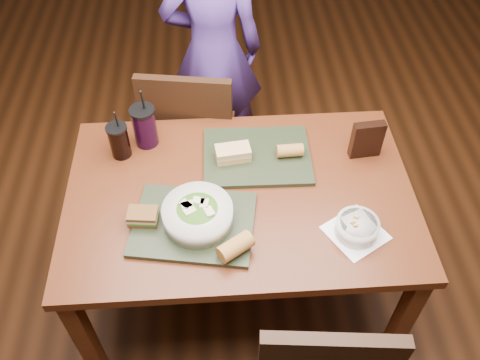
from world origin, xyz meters
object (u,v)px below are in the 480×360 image
object	(u,v)px
tray_near	(194,224)
salad_bowl	(198,214)
chip_bag	(367,140)
baguette_near	(235,247)
sandwich_near	(143,216)
dining_table	(240,208)
soup_bowl	(357,227)
chair_far	(189,137)
cup_cola	(119,141)
diner	(213,52)
tray_far	(257,156)
cup_berry	(145,126)
baguette_far	(290,151)
sandwich_far	(233,153)

from	to	relation	value
tray_near	salad_bowl	distance (m)	0.05
chip_bag	baguette_near	bearing A→B (deg)	-145.94
sandwich_near	dining_table	bearing A→B (deg)	19.55
dining_table	soup_bowl	bearing A→B (deg)	-28.49
chair_far	cup_cola	xyz separation A→B (m)	(-0.25, -0.33, 0.30)
chair_far	diner	bearing A→B (deg)	72.89
tray_far	cup_berry	bearing A→B (deg)	165.02
soup_bowl	tray_near	bearing A→B (deg)	173.01
baguette_far	chip_bag	xyz separation A→B (m)	(0.30, 0.00, 0.04)
salad_bowl	baguette_far	distance (m)	0.47
baguette_near	baguette_far	size ratio (longest dim) A/B	1.18
diner	tray_far	bearing A→B (deg)	101.95
diner	baguette_far	distance (m)	0.88
salad_bowl	chip_bag	distance (m)	0.73
tray_near	baguette_near	size ratio (longest dim) A/B	3.47
cup_cola	soup_bowl	bearing A→B (deg)	-27.63
soup_bowl	baguette_far	bearing A→B (deg)	116.06
salad_bowl	sandwich_far	bearing A→B (deg)	65.22
chair_far	sandwich_near	size ratio (longest dim) A/B	8.55
sandwich_far	baguette_near	world-z (taller)	baguette_near
cup_berry	sandwich_far	bearing A→B (deg)	-20.71
dining_table	chair_far	xyz separation A→B (m)	(-0.21, 0.56, -0.14)
dining_table	chair_far	size ratio (longest dim) A/B	1.39
tray_far	baguette_far	distance (m)	0.13
tray_near	salad_bowl	size ratio (longest dim) A/B	1.71
sandwich_near	cup_cola	size ratio (longest dim) A/B	0.49
soup_bowl	cup_cola	world-z (taller)	cup_cola
cup_cola	cup_berry	distance (m)	0.12
baguette_near	baguette_far	bearing A→B (deg)	61.44
baguette_near	salad_bowl	bearing A→B (deg)	131.74
baguette_near	cup_berry	world-z (taller)	cup_berry
chair_far	chip_bag	bearing A→B (deg)	-28.67
diner	soup_bowl	world-z (taller)	diner
diner	baguette_far	xyz separation A→B (m)	(0.28, -0.83, 0.09)
tray_far	sandwich_far	world-z (taller)	sandwich_far
dining_table	cup_berry	bearing A→B (deg)	140.80
chair_far	dining_table	bearing A→B (deg)	-69.67
dining_table	salad_bowl	xyz separation A→B (m)	(-0.16, -0.14, 0.15)
tray_near	sandwich_far	bearing A→B (deg)	62.99
tray_far	chip_bag	xyz separation A→B (m)	(0.43, -0.01, 0.07)
chair_far	cup_berry	distance (m)	0.44
tray_near	soup_bowl	size ratio (longest dim) A/B	1.70
diner	tray_near	distance (m)	1.14
chair_far	chip_bag	size ratio (longest dim) A/B	5.84
tray_far	baguette_near	world-z (taller)	baguette_near
chair_far	cup_berry	world-z (taller)	cup_berry
chair_far	cup_cola	world-z (taller)	cup_cola
salad_bowl	soup_bowl	size ratio (longest dim) A/B	0.99
chair_far	sandwich_near	distance (m)	0.75
dining_table	sandwich_near	xyz separation A→B (m)	(-0.35, -0.12, 0.13)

